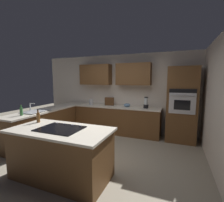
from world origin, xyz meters
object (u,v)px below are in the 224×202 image
at_px(wall_oven, 182,105).
at_px(spice_rack, 109,101).
at_px(sink_unit, 36,111).
at_px(cooktop, 61,128).
at_px(blender, 146,103).
at_px(dish_soap_bottle, 21,111).
at_px(oil_bottle, 38,117).
at_px(kettle, 91,102).
at_px(mixing_bowl, 127,105).

height_order(wall_oven, spice_rack, wall_oven).
xyz_separation_m(sink_unit, cooktop, (-1.66, 1.01, -0.01)).
distance_m(blender, dish_soap_bottle, 3.40).
distance_m(wall_oven, cooktop, 3.37).
relative_size(cooktop, spice_rack, 2.53).
relative_size(dish_soap_bottle, oil_bottle, 1.02).
bearing_deg(sink_unit, blender, -147.85).
bearing_deg(sink_unit, wall_oven, -155.37).
xyz_separation_m(blender, kettle, (1.90, -0.00, -0.05)).
bearing_deg(blender, kettle, -0.00).
relative_size(sink_unit, spice_rack, 2.33).
relative_size(mixing_bowl, spice_rack, 0.70).
xyz_separation_m(sink_unit, mixing_bowl, (-2.08, -1.68, 0.04)).
bearing_deg(sink_unit, oil_bottle, 139.33).
bearing_deg(cooktop, spice_rack, -85.18).
distance_m(wall_oven, oil_bottle, 3.70).
height_order(blender, dish_soap_bottle, blender).
bearing_deg(dish_soap_bottle, kettle, -108.41).
bearing_deg(dish_soap_bottle, spice_rack, -121.33).
height_order(wall_oven, mixing_bowl, wall_oven).
relative_size(wall_oven, sink_unit, 3.03).
xyz_separation_m(cooktop, kettle, (0.88, -2.69, 0.09)).
relative_size(blender, oil_bottle, 1.29).
relative_size(cooktop, oil_bottle, 2.83).
relative_size(wall_oven, spice_rack, 7.07).
height_order(mixing_bowl, spice_rack, spice_rack).
bearing_deg(cooktop, blender, -110.65).
height_order(cooktop, blender, blender).
bearing_deg(oil_bottle, cooktop, 164.88).
xyz_separation_m(wall_oven, spice_rack, (2.25, -0.08, -0.03)).
relative_size(wall_oven, mixing_bowl, 10.05).
relative_size(kettle, dish_soap_bottle, 0.72).
height_order(wall_oven, dish_soap_bottle, wall_oven).
height_order(blender, kettle, blender).
xyz_separation_m(wall_oven, dish_soap_bottle, (3.62, 2.17, -0.05)).
bearing_deg(sink_unit, cooktop, 148.71).
xyz_separation_m(wall_oven, cooktop, (2.02, 2.70, -0.15)).
distance_m(mixing_bowl, dish_soap_bottle, 2.96).
xyz_separation_m(spice_rack, oil_bottle, (0.48, 2.59, -0.03)).
relative_size(kettle, oil_bottle, 0.73).
xyz_separation_m(wall_oven, oil_bottle, (2.73, 2.51, -0.06)).
relative_size(cooktop, dish_soap_bottle, 2.78).
xyz_separation_m(cooktop, dish_soap_bottle, (1.60, -0.53, 0.10)).
height_order(blender, mixing_bowl, blender).
xyz_separation_m(mixing_bowl, spice_rack, (0.65, -0.09, 0.08)).
bearing_deg(sink_unit, dish_soap_bottle, 96.95).
relative_size(blender, spice_rack, 1.15).
height_order(sink_unit, spice_rack, spice_rack).
height_order(mixing_bowl, dish_soap_bottle, dish_soap_bottle).
height_order(sink_unit, dish_soap_bottle, dish_soap_bottle).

